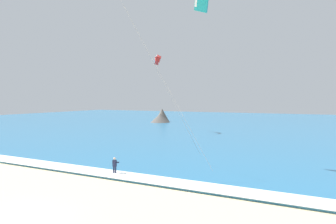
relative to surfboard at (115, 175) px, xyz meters
name	(u,v)px	position (x,y,z in m)	size (l,w,h in m)	color
sea	(247,124)	(0.71, 58.72, 0.07)	(200.00, 120.00, 0.20)	teal
surf_foam	(119,175)	(0.71, -0.28, 0.19)	(200.00, 2.33, 0.04)	white
surfboard	(115,175)	(0.00, 0.00, 0.00)	(0.52, 1.42, 0.09)	white
kitesurfer	(115,165)	(0.00, 0.02, 0.91)	(0.55, 0.54, 1.69)	#191E38
kite_distant	(158,59)	(-12.36, 31.56, 15.28)	(3.21, 4.59, 1.87)	red
headland_left	(161,117)	(-23.16, 53.76, 1.65)	(6.35, 8.42, 4.08)	#665B51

